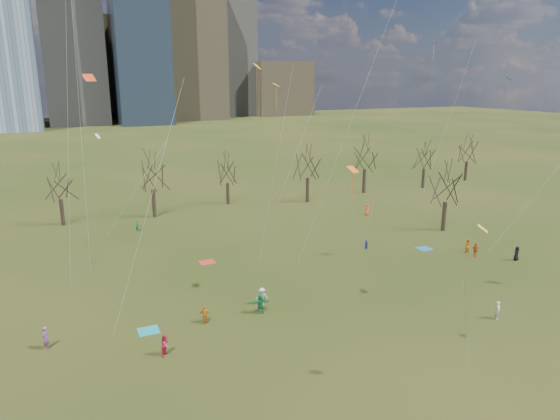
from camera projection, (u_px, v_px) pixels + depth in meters
name	position (u px, v px, depth m)	size (l,w,h in m)	color
ground	(343.00, 333.00, 38.72)	(500.00, 500.00, 0.00)	black
downtown_skyline	(84.00, 31.00, 213.47)	(212.50, 78.00, 118.00)	slate
bare_tree_row	(206.00, 174.00, 69.93)	(113.04, 29.80, 9.50)	black
blanket_teal	(149.00, 331.00, 39.00)	(1.60, 1.50, 0.03)	teal
blanket_navy	(424.00, 249.00, 57.88)	(1.60, 1.50, 0.03)	#225DA0
blanket_crimson	(207.00, 262.00, 53.64)	(1.60, 1.50, 0.03)	#B63124
person_1	(498.00, 310.00, 40.80)	(0.56, 0.37, 1.55)	silver
person_2	(166.00, 345.00, 35.36)	(0.80, 0.63, 1.66)	#C41C3F
person_4	(205.00, 315.00, 40.07)	(0.88, 0.37, 1.50)	orange
person_5	(260.00, 304.00, 41.73)	(1.64, 0.52, 1.77)	#1B7B40
person_6	(517.00, 253.00, 54.02)	(0.77, 0.50, 1.58)	black
person_7	(45.00, 338.00, 36.22)	(0.64, 0.42, 1.76)	#844387
person_8	(366.00, 245.00, 57.52)	(0.52, 0.41, 1.07)	navy
person_9	(262.00, 296.00, 43.44)	(1.00, 0.57, 1.54)	silver
person_10	(475.00, 250.00, 55.16)	(0.94, 0.39, 1.60)	#B33E19
person_12	(367.00, 210.00, 71.95)	(0.81, 0.52, 1.65)	#FC481C
person_13	(137.00, 225.00, 64.28)	(0.59, 0.39, 1.62)	#1A753E
person_14	(467.00, 246.00, 56.50)	(0.75, 0.59, 1.55)	orange
kites_airborne	(335.00, 141.00, 47.59)	(55.12, 48.80, 31.83)	#FF5F15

